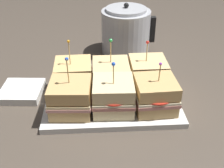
{
  "coord_description": "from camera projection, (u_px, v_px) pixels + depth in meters",
  "views": [
    {
      "loc": [
        -0.04,
        -0.72,
        0.52
      ],
      "look_at": [
        0.0,
        0.0,
        0.07
      ],
      "focal_mm": 45.0,
      "sensor_mm": 36.0,
      "label": 1
    }
  ],
  "objects": [
    {
      "name": "sandwich_front_left",
      "position": [
        71.0,
        97.0,
        0.8
      ],
      "size": [
        0.13,
        0.13,
        0.17
      ],
      "color": "tan",
      "rests_on": "serving_platter"
    },
    {
      "name": "sandwich_front_right",
      "position": [
        155.0,
        95.0,
        0.81
      ],
      "size": [
        0.13,
        0.13,
        0.15
      ],
      "color": "tan",
      "rests_on": "serving_platter"
    },
    {
      "name": "sandwich_back_left",
      "position": [
        74.0,
        76.0,
        0.9
      ],
      "size": [
        0.12,
        0.12,
        0.17
      ],
      "color": "tan",
      "rests_on": "serving_platter"
    },
    {
      "name": "sandwich_front_center",
      "position": [
        114.0,
        96.0,
        0.81
      ],
      "size": [
        0.12,
        0.12,
        0.16
      ],
      "color": "beige",
      "rests_on": "serving_platter"
    },
    {
      "name": "kettle_steel",
      "position": [
        126.0,
        31.0,
        1.16
      ],
      "size": [
        0.22,
        0.2,
        0.21
      ],
      "color": "#B7BABF",
      "rests_on": "ground_plane"
    },
    {
      "name": "sandwich_back_right",
      "position": [
        148.0,
        73.0,
        0.92
      ],
      "size": [
        0.12,
        0.12,
        0.16
      ],
      "color": "#DBB77A",
      "rests_on": "serving_platter"
    },
    {
      "name": "napkin_stack",
      "position": [
        22.0,
        91.0,
        0.92
      ],
      "size": [
        0.14,
        0.14,
        0.02
      ],
      "color": "white",
      "rests_on": "ground_plane"
    },
    {
      "name": "ground_plane",
      "position": [
        112.0,
        102.0,
        0.89
      ],
      "size": [
        6.0,
        6.0,
        0.0
      ],
      "primitive_type": "plane",
      "color": "#4C4238"
    },
    {
      "name": "sandwich_back_center",
      "position": [
        111.0,
        75.0,
        0.91
      ],
      "size": [
        0.12,
        0.12,
        0.17
      ],
      "color": "#DBB77A",
      "rests_on": "serving_platter"
    },
    {
      "name": "serving_platter",
      "position": [
        112.0,
        100.0,
        0.89
      ],
      "size": [
        0.41,
        0.28,
        0.02
      ],
      "color": "silver",
      "rests_on": "ground_plane"
    }
  ]
}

